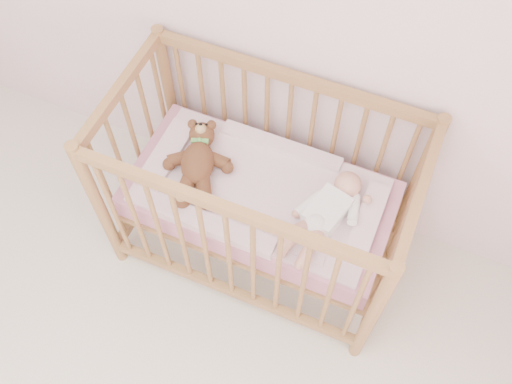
% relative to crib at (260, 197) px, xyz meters
% --- Properties ---
extents(crib, '(1.36, 0.76, 1.00)m').
position_rel_crib_xyz_m(crib, '(0.00, 0.00, 0.00)').
color(crib, '#9C6942').
rests_on(crib, floor).
extents(mattress, '(1.22, 0.62, 0.13)m').
position_rel_crib_xyz_m(mattress, '(0.00, 0.00, -0.01)').
color(mattress, pink).
rests_on(mattress, crib).
extents(blanket, '(1.10, 0.58, 0.06)m').
position_rel_crib_xyz_m(blanket, '(0.00, 0.00, 0.06)').
color(blanket, '#D08F9D').
rests_on(blanket, mattress).
extents(baby, '(0.39, 0.60, 0.13)m').
position_rel_crib_xyz_m(baby, '(0.32, -0.02, 0.14)').
color(baby, white).
rests_on(baby, blanket).
extents(teddy_bear, '(0.48, 0.57, 0.13)m').
position_rel_crib_xyz_m(teddy_bear, '(-0.30, -0.02, 0.15)').
color(teddy_bear, brown).
rests_on(teddy_bear, blanket).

